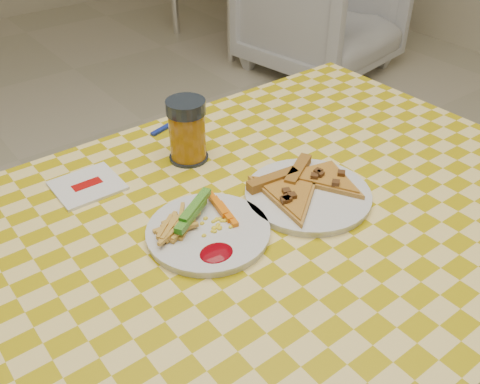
% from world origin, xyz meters
% --- Properties ---
extents(table, '(1.28, 0.88, 0.76)m').
position_xyz_m(table, '(0.00, 0.00, 0.68)').
color(table, white).
rests_on(table, ground).
extents(plate_left, '(0.23, 0.23, 0.01)m').
position_xyz_m(plate_left, '(-0.10, 0.01, 0.76)').
color(plate_left, silver).
rests_on(plate_left, table).
extents(plate_right, '(0.30, 0.30, 0.01)m').
position_xyz_m(plate_right, '(0.12, -0.01, 0.76)').
color(plate_right, silver).
rests_on(plate_right, table).
extents(fries_veggies, '(0.17, 0.16, 0.04)m').
position_xyz_m(fries_veggies, '(-0.11, 0.03, 0.78)').
color(fries_veggies, gold).
rests_on(fries_veggies, plate_left).
extents(pizza_slices, '(0.27, 0.24, 0.02)m').
position_xyz_m(pizza_slices, '(0.12, 0.00, 0.78)').
color(pizza_slices, '#CA8C3E').
rests_on(pizza_slices, plate_right).
extents(drink_glass, '(0.08, 0.08, 0.13)m').
position_xyz_m(drink_glass, '(0.02, 0.25, 0.82)').
color(drink_glass, black).
rests_on(drink_glass, table).
extents(napkin, '(0.13, 0.12, 0.01)m').
position_xyz_m(napkin, '(-0.20, 0.28, 0.76)').
color(napkin, silver).
rests_on(napkin, table).
extents(fork, '(0.14, 0.05, 0.01)m').
position_xyz_m(fork, '(0.07, 0.40, 0.76)').
color(fork, navy).
rests_on(fork, table).
extents(bg_chair, '(0.90, 0.86, 0.82)m').
position_xyz_m(bg_chair, '(1.92, 1.71, 0.41)').
color(bg_chair, '#53331C').
rests_on(bg_chair, ground).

